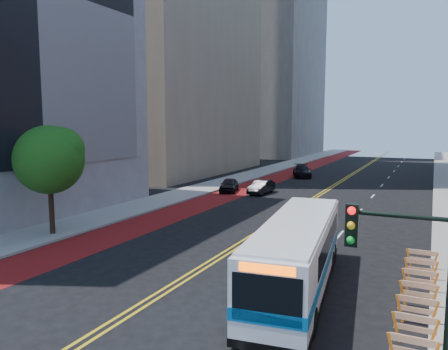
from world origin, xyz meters
The scene contains 14 objects.
ground centered at (0.00, 0.00, 0.00)m, with size 160.00×160.00×0.00m, color black.
sidewalk_left centered at (-12.00, 30.00, 0.07)m, with size 4.00×140.00×0.15m, color gray.
bus_lane_paint centered at (-8.10, 30.00, 0.00)m, with size 3.60×140.00×0.01m, color maroon.
center_line_inner centered at (-0.18, 30.00, 0.00)m, with size 0.14×140.00×0.01m, color gold.
center_line_outer centered at (0.18, 30.00, 0.00)m, with size 0.14×140.00×0.01m, color gold.
lane_dashes centered at (4.80, 38.00, 0.01)m, with size 0.14×98.20×0.01m.
midrise_left_far centered at (-24.00, 78.00, 32.50)m, with size 20.00×26.00×65.00m, color slate.
construction_barriers centered at (9.60, 3.42, 0.68)m, with size 1.42×10.91×1.00m.
street_tree centered at (-11.24, 6.04, 4.91)m, with size 4.20×4.20×6.70m.
traffic_signal centered at (9.41, -3.51, 3.72)m, with size 2.21×0.34×5.07m.
transit_bus centered at (4.96, 3.93, 1.60)m, with size 3.78×11.36×3.06m.
car_a centered at (-8.80, 26.58, 0.68)m, with size 1.61×4.01×1.37m, color black.
car_b centered at (-5.36, 26.81, 0.67)m, with size 1.43×4.09×1.35m, color black.
car_c centered at (-5.41, 41.65, 0.77)m, with size 2.15×5.28×1.53m, color black.
Camera 1 is at (9.85, -13.27, 7.01)m, focal length 35.00 mm.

